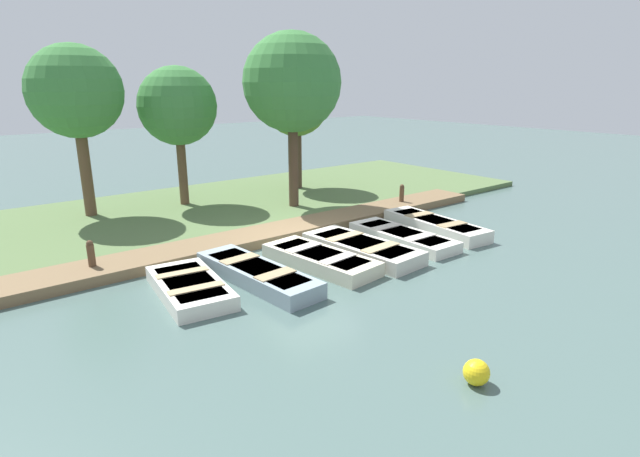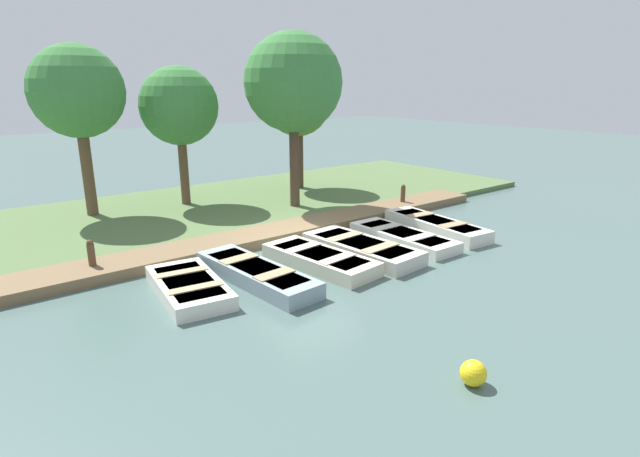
{
  "view_description": "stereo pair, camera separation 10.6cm",
  "coord_description": "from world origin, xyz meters",
  "px_view_note": "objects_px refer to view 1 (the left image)",
  "views": [
    {
      "loc": [
        10.47,
        -7.88,
        4.32
      ],
      "look_at": [
        0.68,
        -0.07,
        0.65
      ],
      "focal_mm": 28.0,
      "sensor_mm": 36.0,
      "label": 1
    },
    {
      "loc": [
        10.53,
        -7.8,
        4.32
      ],
      "look_at": [
        0.68,
        -0.07,
        0.65
      ],
      "focal_mm": 28.0,
      "sensor_mm": 36.0,
      "label": 2
    }
  ],
  "objects_px": {
    "rowboat_0": "(190,287)",
    "park_tree_left": "(178,107)",
    "rowboat_1": "(257,274)",
    "rowboat_3": "(362,248)",
    "mooring_post_near": "(92,258)",
    "mooring_post_far": "(402,196)",
    "buoy": "(476,372)",
    "rowboat_2": "(320,259)",
    "park_tree_right": "(296,104)",
    "park_tree_center": "(292,83)",
    "park_tree_far_left": "(75,93)",
    "rowboat_5": "(435,225)",
    "rowboat_4": "(402,237)"
  },
  "relations": [
    {
      "from": "mooring_post_far",
      "to": "park_tree_left",
      "type": "height_order",
      "value": "park_tree_left"
    },
    {
      "from": "park_tree_far_left",
      "to": "park_tree_left",
      "type": "relative_size",
      "value": 1.12
    },
    {
      "from": "park_tree_right",
      "to": "mooring_post_near",
      "type": "bearing_deg",
      "value": -63.43
    },
    {
      "from": "rowboat_2",
      "to": "buoy",
      "type": "height_order",
      "value": "buoy"
    },
    {
      "from": "mooring_post_far",
      "to": "park_tree_left",
      "type": "distance_m",
      "value": 8.29
    },
    {
      "from": "rowboat_2",
      "to": "mooring_post_far",
      "type": "distance_m",
      "value": 6.52
    },
    {
      "from": "rowboat_4",
      "to": "park_tree_far_left",
      "type": "height_order",
      "value": "park_tree_far_left"
    },
    {
      "from": "rowboat_0",
      "to": "rowboat_5",
      "type": "height_order",
      "value": "rowboat_5"
    },
    {
      "from": "park_tree_center",
      "to": "park_tree_right",
      "type": "distance_m",
      "value": 3.26
    },
    {
      "from": "rowboat_1",
      "to": "park_tree_far_left",
      "type": "height_order",
      "value": "park_tree_far_left"
    },
    {
      "from": "rowboat_1",
      "to": "park_tree_right",
      "type": "relative_size",
      "value": 0.75
    },
    {
      "from": "rowboat_0",
      "to": "park_tree_left",
      "type": "distance_m",
      "value": 8.43
    },
    {
      "from": "rowboat_3",
      "to": "buoy",
      "type": "xyz_separation_m",
      "value": [
        5.29,
        -2.64,
        0.01
      ]
    },
    {
      "from": "rowboat_0",
      "to": "park_tree_right",
      "type": "relative_size",
      "value": 0.57
    },
    {
      "from": "park_tree_center",
      "to": "mooring_post_far",
      "type": "bearing_deg",
      "value": 56.72
    },
    {
      "from": "buoy",
      "to": "park_tree_center",
      "type": "xyz_separation_m",
      "value": [
        -10.19,
        4.0,
        4.1
      ]
    },
    {
      "from": "buoy",
      "to": "rowboat_1",
      "type": "bearing_deg",
      "value": -175.45
    },
    {
      "from": "rowboat_1",
      "to": "rowboat_3",
      "type": "distance_m",
      "value": 3.08
    },
    {
      "from": "rowboat_1",
      "to": "mooring_post_far",
      "type": "bearing_deg",
      "value": 104.57
    },
    {
      "from": "park_tree_far_left",
      "to": "rowboat_1",
      "type": "bearing_deg",
      "value": 10.58
    },
    {
      "from": "rowboat_3",
      "to": "buoy",
      "type": "distance_m",
      "value": 5.91
    },
    {
      "from": "park_tree_left",
      "to": "mooring_post_far",
      "type": "bearing_deg",
      "value": 51.95
    },
    {
      "from": "rowboat_2",
      "to": "park_tree_left",
      "type": "height_order",
      "value": "park_tree_left"
    },
    {
      "from": "park_tree_far_left",
      "to": "mooring_post_near",
      "type": "bearing_deg",
      "value": -14.52
    },
    {
      "from": "rowboat_0",
      "to": "park_tree_center",
      "type": "relative_size",
      "value": 0.47
    },
    {
      "from": "mooring_post_far",
      "to": "park_tree_center",
      "type": "relative_size",
      "value": 0.15
    },
    {
      "from": "rowboat_2",
      "to": "park_tree_right",
      "type": "height_order",
      "value": "park_tree_right"
    },
    {
      "from": "mooring_post_near",
      "to": "buoy",
      "type": "height_order",
      "value": "mooring_post_near"
    },
    {
      "from": "rowboat_0",
      "to": "rowboat_2",
      "type": "bearing_deg",
      "value": 90.88
    },
    {
      "from": "rowboat_2",
      "to": "mooring_post_far",
      "type": "height_order",
      "value": "mooring_post_far"
    },
    {
      "from": "mooring_post_far",
      "to": "buoy",
      "type": "relative_size",
      "value": 2.22
    },
    {
      "from": "rowboat_2",
      "to": "park_tree_right",
      "type": "bearing_deg",
      "value": 141.04
    },
    {
      "from": "park_tree_left",
      "to": "mooring_post_near",
      "type": "bearing_deg",
      "value": -42.68
    },
    {
      "from": "mooring_post_far",
      "to": "buoy",
      "type": "height_order",
      "value": "mooring_post_far"
    },
    {
      "from": "rowboat_1",
      "to": "park_tree_left",
      "type": "height_order",
      "value": "park_tree_left"
    },
    {
      "from": "mooring_post_far",
      "to": "park_tree_right",
      "type": "height_order",
      "value": "park_tree_right"
    },
    {
      "from": "rowboat_1",
      "to": "rowboat_2",
      "type": "relative_size",
      "value": 1.13
    },
    {
      "from": "mooring_post_far",
      "to": "park_tree_left",
      "type": "xyz_separation_m",
      "value": [
        -4.74,
        -6.06,
        3.09
      ]
    },
    {
      "from": "mooring_post_near",
      "to": "mooring_post_far",
      "type": "bearing_deg",
      "value": 90.0
    },
    {
      "from": "rowboat_5",
      "to": "park_tree_right",
      "type": "height_order",
      "value": "park_tree_right"
    },
    {
      "from": "rowboat_3",
      "to": "mooring_post_near",
      "type": "bearing_deg",
      "value": -119.53
    },
    {
      "from": "rowboat_0",
      "to": "rowboat_3",
      "type": "height_order",
      "value": "rowboat_3"
    },
    {
      "from": "rowboat_2",
      "to": "park_tree_center",
      "type": "bearing_deg",
      "value": 144.25
    },
    {
      "from": "mooring_post_far",
      "to": "park_tree_far_left",
      "type": "distance_m",
      "value": 11.05
    },
    {
      "from": "park_tree_center",
      "to": "rowboat_4",
      "type": "bearing_deg",
      "value": 3.75
    },
    {
      "from": "rowboat_0",
      "to": "park_tree_center",
      "type": "xyz_separation_m",
      "value": [
        -4.46,
        5.92,
        4.13
      ]
    },
    {
      "from": "rowboat_1",
      "to": "mooring_post_far",
      "type": "distance_m",
      "value": 8.08
    },
    {
      "from": "rowboat_2",
      "to": "park_tree_left",
      "type": "bearing_deg",
      "value": 174.55
    },
    {
      "from": "rowboat_4",
      "to": "park_tree_right",
      "type": "relative_size",
      "value": 0.69
    },
    {
      "from": "mooring_post_near",
      "to": "park_tree_far_left",
      "type": "distance_m",
      "value": 6.43
    }
  ]
}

